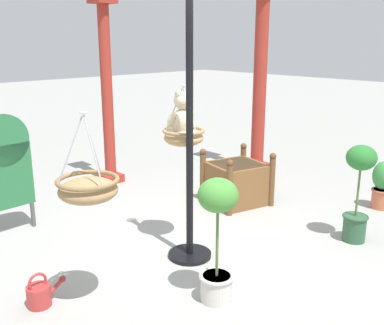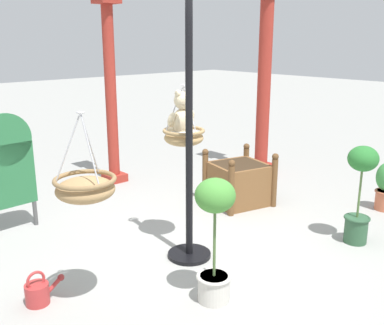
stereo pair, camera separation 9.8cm
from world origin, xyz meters
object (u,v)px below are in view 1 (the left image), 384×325
potted_plant_tall_leafy (217,234)px  watering_can (40,294)px  hanging_basket_left_high (88,188)px  wooden_planter_box (237,182)px  display_sign_board (6,164)px  greenhouse_pillar_right (260,84)px  potted_plant_small_succulent (383,184)px  teddy_bear (182,116)px  display_pole_central (190,179)px  potted_plant_bushy_green (358,188)px  greenhouse_pillar_left (107,97)px  hanging_basket_with_teddy (184,136)px

potted_plant_tall_leafy → watering_can: potted_plant_tall_leafy is taller
hanging_basket_left_high → watering_can: bearing=128.9°
wooden_planter_box → display_sign_board: (-2.61, 1.11, 0.52)m
greenhouse_pillar_right → potted_plant_small_succulent: (-0.20, -2.24, -1.12)m
teddy_bear → greenhouse_pillar_right: bearing=23.8°
display_pole_central → potted_plant_bushy_green: 1.86m
display_pole_central → greenhouse_pillar_left: 2.84m
greenhouse_pillar_right → potted_plant_tall_leafy: bearing=-146.0°
potted_plant_tall_leafy → potted_plant_small_succulent: bearing=0.3°
wooden_planter_box → display_sign_board: bearing=156.9°
hanging_basket_with_teddy → display_sign_board: hanging_basket_with_teddy is taller
display_pole_central → potted_plant_tall_leafy: display_pole_central is taller
hanging_basket_left_high → potted_plant_bushy_green: bearing=-16.2°
greenhouse_pillar_right → potted_plant_tall_leafy: (-3.34, -2.25, -0.84)m
greenhouse_pillar_left → greenhouse_pillar_right: (2.14, -1.16, 0.13)m
watering_can → potted_plant_tall_leafy: bearing=-40.2°
potted_plant_tall_leafy → display_sign_board: display_sign_board is taller
hanging_basket_with_teddy → potted_plant_small_succulent: (2.61, -0.97, -0.87)m
greenhouse_pillar_left → hanging_basket_left_high: bearing=-125.6°
greenhouse_pillar_left → display_sign_board: (-1.90, -0.84, -0.50)m
wooden_planter_box → watering_can: (-3.04, -0.50, -0.20)m
teddy_bear → potted_plant_tall_leafy: (-0.53, -1.01, -0.79)m
hanging_basket_with_teddy → greenhouse_pillar_right: bearing=24.2°
potted_plant_small_succulent → wooden_planter_box: bearing=130.4°
greenhouse_pillar_left → potted_plant_small_succulent: (1.94, -3.40, -0.98)m
hanging_basket_with_teddy → hanging_basket_left_high: size_ratio=0.89×
greenhouse_pillar_left → display_sign_board: greenhouse_pillar_left is taller
teddy_bear → potted_plant_bushy_green: teddy_bear is taller
potted_plant_small_succulent → watering_can: 4.38m
display_pole_central → greenhouse_pillar_right: bearing=27.1°
potted_plant_tall_leafy → watering_can: (-1.13, 0.96, -0.51)m
teddy_bear → greenhouse_pillar_left: greenhouse_pillar_left is taller
display_pole_central → hanging_basket_with_teddy: bearing=59.0°
teddy_bear → potted_plant_bushy_green: (1.43, -1.24, -0.79)m
display_sign_board → watering_can: (-0.44, -1.62, -0.72)m
greenhouse_pillar_right → wooden_planter_box: size_ratio=3.36×
wooden_planter_box → potted_plant_tall_leafy: bearing=-142.7°
display_pole_central → greenhouse_pillar_left: bearing=72.9°
wooden_planter_box → hanging_basket_left_high: bearing=-162.3°
potted_plant_tall_leafy → display_sign_board: size_ratio=0.79×
display_pole_central → display_sign_board: size_ratio=1.90×
display_pole_central → teddy_bear: (0.15, 0.27, 0.57)m
greenhouse_pillar_left → wooden_planter_box: greenhouse_pillar_left is taller
potted_plant_bushy_green → display_pole_central: bearing=148.5°
hanging_basket_with_teddy → greenhouse_pillar_right: size_ratio=0.21×
greenhouse_pillar_right → potted_plant_bushy_green: (-1.39, -2.48, -0.85)m
hanging_basket_with_teddy → hanging_basket_left_high: bearing=-163.3°
teddy_bear → potted_plant_small_succulent: bearing=-20.8°
hanging_basket_left_high → display_sign_board: (0.13, 1.99, -0.24)m
display_pole_central → hanging_basket_left_high: bearing=-172.6°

